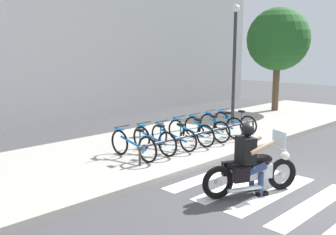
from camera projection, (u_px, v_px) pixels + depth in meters
ground_plane at (282, 190)px, 7.76m from camera, size 48.00×48.00×0.00m
sidewalk at (146, 149)px, 10.71m from camera, size 24.00×4.40×0.15m
crosswalk_stripe_1 at (313, 205)px, 6.97m from camera, size 2.80×0.40×0.01m
crosswalk_stripe_2 at (274, 194)px, 7.53m from camera, size 2.80×0.40×0.01m
crosswalk_stripe_3 at (240, 184)px, 8.09m from camera, size 2.80×0.40×0.01m
crosswalk_stripe_4 at (211, 175)px, 8.65m from camera, size 2.80×0.40×0.01m
motorcycle at (252, 171)px, 7.47m from camera, size 1.98×1.03×1.25m
rider at (249, 154)px, 7.38m from camera, size 0.76×0.70×1.45m
bicycle_0 at (133, 145)px, 9.39m from camera, size 0.48×1.70×0.79m
bicycle_1 at (154, 140)px, 9.88m from camera, size 0.48×1.63×0.79m
bicycle_2 at (173, 137)px, 10.37m from camera, size 0.48×1.69×0.74m
bicycle_3 at (190, 132)px, 10.86m from camera, size 0.48×1.74×0.78m
bicycle_4 at (206, 128)px, 11.35m from camera, size 0.48×1.73×0.78m
bicycle_5 at (221, 125)px, 11.84m from camera, size 0.48×1.68×0.80m
bicycle_6 at (234, 122)px, 12.33m from camera, size 0.48×1.68×0.77m
bike_rack at (205, 133)px, 10.46m from camera, size 4.86×0.07×0.49m
street_lamp at (234, 54)px, 13.77m from camera, size 0.28×0.28×4.43m
tree_near_rack at (278, 40)px, 16.55m from camera, size 2.73×2.73×4.66m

